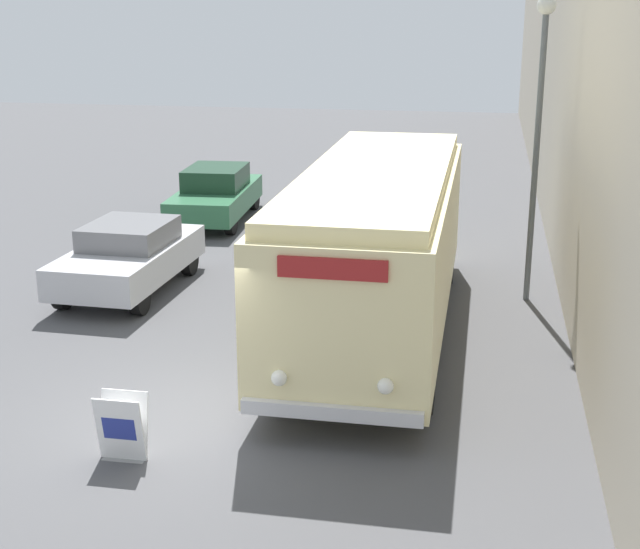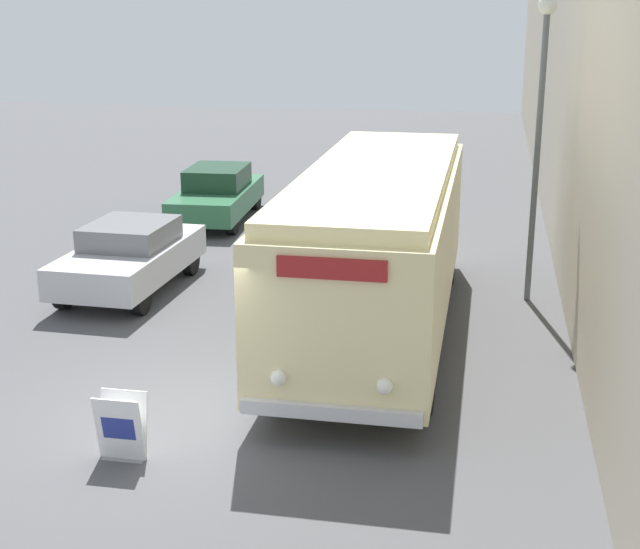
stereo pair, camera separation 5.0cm
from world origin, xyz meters
name	(u,v)px [view 2 (the right image)]	position (x,y,z in m)	size (l,w,h in m)	color
ground_plane	(177,420)	(0.00, 0.00, 0.00)	(80.00, 80.00, 0.00)	#4C4C4F
building_wall_right	(568,128)	(5.99, 10.00, 3.07)	(0.30, 60.00, 6.14)	#B2A893
vintage_bus	(377,241)	(2.35, 4.20, 1.72)	(2.59, 9.46, 3.05)	black
sign_board	(121,428)	(-0.31, -1.21, 0.45)	(0.64, 0.35, 0.92)	gray
streetlamp	(540,107)	(5.16, 6.62, 3.90)	(0.36, 0.36, 5.95)	#595E60
parked_car_near	(130,256)	(-3.02, 5.71, 0.75)	(2.01, 4.20, 1.45)	black
parked_car_mid	(217,194)	(-3.13, 12.18, 0.74)	(2.04, 4.53, 1.49)	black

